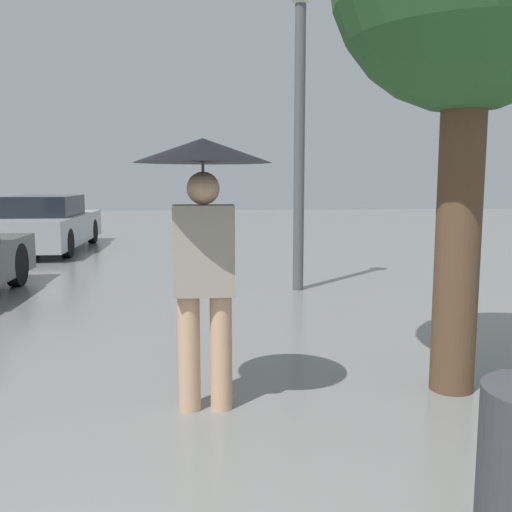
# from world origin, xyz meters

# --- Properties ---
(pedestrian) EXTENTS (0.95, 0.95, 1.93)m
(pedestrian) POSITION_xyz_m (0.41, 3.17, 1.45)
(pedestrian) COLOR tan
(pedestrian) RESTS_ON ground_plane
(parked_car_farthest) EXTENTS (1.68, 4.58, 1.28)m
(parked_car_farthest) POSITION_xyz_m (-3.21, 12.91, 0.60)
(parked_car_farthest) COLOR #9EA3A8
(parked_car_farthest) RESTS_ON ground_plane
(street_lamp) EXTENTS (0.32, 0.32, 4.42)m
(street_lamp) POSITION_xyz_m (1.83, 7.56, 2.61)
(street_lamp) COLOR #515456
(street_lamp) RESTS_ON ground_plane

